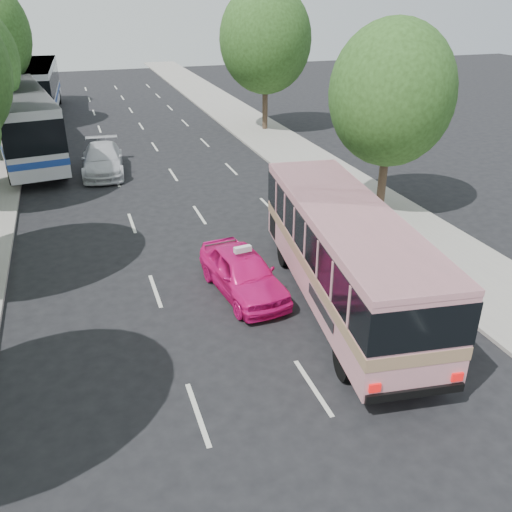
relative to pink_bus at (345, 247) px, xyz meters
name	(u,v)px	position (x,y,z in m)	size (l,w,h in m)	color
ground	(249,349)	(-3.42, -1.30, -1.96)	(120.00, 120.00, 0.00)	black
sidewalk_right	(279,144)	(5.08, 18.70, -1.90)	(4.00, 90.00, 0.12)	#9E998E
tree_right_near	(395,89)	(5.35, 6.64, 3.24)	(5.10, 5.10, 7.95)	#38281E
tree_right_far	(267,36)	(5.65, 22.64, 4.16)	(6.00, 6.00, 9.35)	#38281E
pink_bus	(345,247)	(0.00, 0.00, 0.00)	(3.83, 10.14, 3.16)	pink
pink_taxi	(243,272)	(-2.64, 1.70, -1.24)	(1.71, 4.26, 1.45)	#EC147B
white_pickup	(103,160)	(-5.84, 16.19, -1.23)	(2.06, 5.07, 1.47)	silver
tour_coach_front	(22,119)	(-9.72, 20.19, 0.37)	(4.56, 13.21, 3.87)	silver
tour_coach_rear	(37,84)	(-9.20, 33.58, 0.27)	(3.22, 12.53, 3.72)	white
taxi_roof_sign	(243,249)	(-2.64, 1.70, -0.42)	(0.55, 0.18, 0.18)	silver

